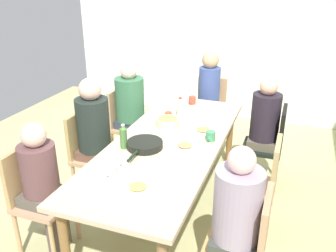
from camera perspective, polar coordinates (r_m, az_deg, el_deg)
The scene contains 28 objects.
ground_plane at distance 3.65m, azimuth 0.00°, elevation -13.15°, with size 6.51×6.51×0.00m, color tan.
wall_left at distance 5.69m, azimuth 9.90°, elevation 14.17°, with size 0.12×5.10×2.60m, color silver.
dining_table at distance 3.29m, azimuth 0.00°, elevation -3.52°, with size 2.44×0.94×0.75m.
chair_0 at distance 3.22m, azimuth 14.49°, elevation -8.49°, with size 0.40×0.40×0.90m.
chair_1 at distance 4.35m, azimuth -6.85°, elevation 0.74°, with size 0.40×0.40×0.90m.
person_1 at distance 4.23m, azimuth -5.91°, elevation 3.46°, with size 0.33×0.33×1.23m.
chair_2 at distance 2.56m, azimuth 12.29°, elevation -17.70°, with size 0.40×0.40×0.90m.
person_2 at distance 2.44m, azimuth 10.57°, elevation -13.54°, with size 0.31×0.31×1.21m.
chair_3 at distance 3.16m, azimuth -20.25°, elevation -10.01°, with size 0.40×0.40×0.90m.
person_3 at distance 3.02m, azimuth -19.33°, elevation -7.72°, with size 0.30×0.30×1.14m.
chair_4 at distance 3.94m, azimuth 15.85°, elevation -2.52°, with size 0.40×0.40×0.90m.
person_4 at distance 3.87m, azimuth 14.85°, elevation 0.42°, with size 0.30×0.30×1.21m.
chair_5 at distance 3.71m, azimuth -12.43°, elevation -3.80°, with size 0.40×0.40×0.90m.
person_5 at distance 3.56m, azimuth -11.55°, elevation -0.44°, with size 0.32×0.32×1.27m.
chair_6 at distance 4.77m, azimuth 6.60°, elevation 2.81°, with size 0.40×0.40×0.90m.
person_6 at distance 4.61m, azimuth 6.46°, elevation 5.21°, with size 0.30×0.30×1.27m.
plate_0 at distance 3.46m, azimuth 5.60°, elevation -0.73°, with size 0.24×0.24×0.04m.
plate_1 at distance 3.14m, azimuth 2.71°, elevation -3.26°, with size 0.22×0.22×0.04m.
plate_2 at distance 2.58m, azimuth -4.79°, elevation -9.73°, with size 0.23×0.23×0.04m.
bowl_0 at distance 3.55m, azimuth -0.07°, elevation 0.71°, with size 0.23×0.23×0.10m.
serving_pan at distance 3.13m, azimuth -3.72°, elevation -2.97°, with size 0.49×0.31×0.06m.
cup_0 at distance 4.18m, azimuth 3.84°, elevation 4.08°, with size 0.12×0.08×0.09m.
cup_1 at distance 2.76m, azimuth -9.00°, elevation -6.82°, with size 0.11×0.07×0.08m.
cup_2 at distance 3.28m, azimuth 6.74°, elevation -1.58°, with size 0.12×0.08×0.09m.
cup_3 at distance 2.90m, azimuth -6.94°, elevation -5.12°, with size 0.12×0.09×0.09m.
cup_4 at distance 3.72m, azimuth 0.04°, elevation 1.62°, with size 0.11×0.07×0.08m.
bottle_0 at distance 3.12m, azimuth -7.06°, elevation -1.74°, with size 0.06×0.06×0.22m.
bottle_1 at distance 3.79m, azimuth 1.92°, elevation 2.94°, with size 0.07×0.07×0.21m.
Camera 1 is at (2.76, 1.00, 2.17)m, focal length 38.59 mm.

